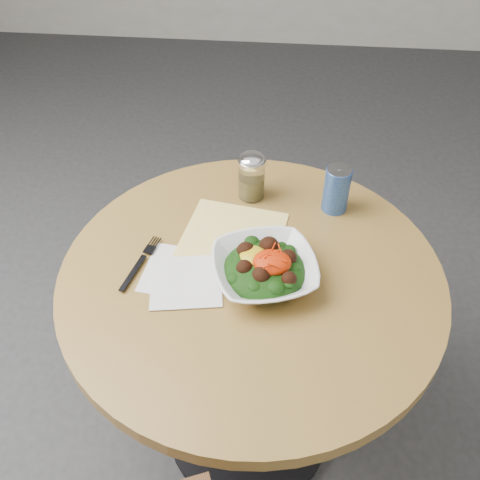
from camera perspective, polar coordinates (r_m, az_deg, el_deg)
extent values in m
plane|color=#303033|center=(1.87, 0.87, -19.20)|extent=(6.00, 6.00, 0.00)
cylinder|color=black|center=(1.86, 0.87, -18.99)|extent=(0.52, 0.52, 0.03)
cylinder|color=black|center=(1.56, 1.01, -13.26)|extent=(0.10, 0.10, 0.71)
cylinder|color=#A5823B|center=(1.26, 1.22, -3.96)|extent=(0.90, 0.90, 0.04)
cube|color=yellow|center=(1.34, -0.73, 0.62)|extent=(0.28, 0.26, 0.00)
cube|color=white|center=(1.26, -6.52, -3.34)|extent=(0.18, 0.18, 0.00)
cube|color=white|center=(1.23, -5.77, -4.42)|extent=(0.18, 0.18, 0.00)
imported|color=white|center=(1.21, 2.61, -3.21)|extent=(0.29, 0.29, 0.06)
ellipsoid|color=black|center=(1.21, 2.60, -3.26)|extent=(0.19, 0.19, 0.07)
ellipsoid|color=gold|center=(1.21, 1.41, -1.63)|extent=(0.06, 0.06, 0.02)
ellipsoid|color=red|center=(1.19, 3.42, -2.36)|extent=(0.09, 0.07, 0.04)
cube|color=black|center=(1.26, -11.34, -3.47)|extent=(0.04, 0.12, 0.00)
cube|color=black|center=(1.32, -9.37, -0.63)|extent=(0.04, 0.07, 0.00)
cylinder|color=silver|center=(1.42, 1.24, 6.48)|extent=(0.07, 0.07, 0.11)
cylinder|color=#9D8D49|center=(1.43, 1.22, 5.74)|extent=(0.06, 0.06, 0.06)
cylinder|color=silver|center=(1.39, 1.27, 8.40)|extent=(0.07, 0.07, 0.01)
ellipsoid|color=silver|center=(1.38, 1.28, 8.61)|extent=(0.07, 0.07, 0.03)
cylinder|color=navy|center=(1.40, 10.25, 5.31)|extent=(0.07, 0.07, 0.12)
cylinder|color=#BBBBC3|center=(1.36, 10.58, 7.40)|extent=(0.06, 0.06, 0.00)
cube|color=#BBBBC3|center=(1.36, 10.48, 7.69)|extent=(0.02, 0.02, 0.00)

